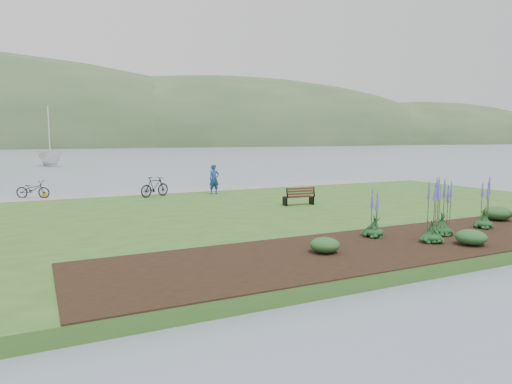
% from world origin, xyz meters
% --- Properties ---
extents(ground, '(600.00, 600.00, 0.00)m').
position_xyz_m(ground, '(0.00, 0.00, 0.00)').
color(ground, slate).
rests_on(ground, ground).
extents(lawn, '(34.00, 20.00, 0.40)m').
position_xyz_m(lawn, '(0.00, -2.00, 0.20)').
color(lawn, '#315C20').
rests_on(lawn, ground).
extents(shoreline_path, '(34.00, 2.20, 0.03)m').
position_xyz_m(shoreline_path, '(0.00, 6.90, 0.42)').
color(shoreline_path, gray).
rests_on(shoreline_path, lawn).
extents(garden_bed, '(24.00, 4.40, 0.04)m').
position_xyz_m(garden_bed, '(3.00, -9.80, 0.42)').
color(garden_bed, black).
rests_on(garden_bed, lawn).
extents(far_hillside, '(580.00, 80.00, 38.00)m').
position_xyz_m(far_hillside, '(20.00, 170.00, 0.00)').
color(far_hillside, '#3A5731').
rests_on(far_hillside, ground).
extents(park_bench, '(1.55, 0.77, 0.92)m').
position_xyz_m(park_bench, '(2.39, -1.36, 0.86)').
color(park_bench, '#311C13').
rests_on(park_bench, lawn).
extents(person, '(0.79, 0.58, 2.06)m').
position_xyz_m(person, '(0.17, 4.58, 1.43)').
color(person, navy).
rests_on(person, lawn).
extents(bicycle_a, '(1.47, 1.96, 0.98)m').
position_xyz_m(bicycle_a, '(-9.43, 7.20, 0.89)').
color(bicycle_a, black).
rests_on(bicycle_a, lawn).
extents(bicycle_b, '(1.25, 1.93, 1.13)m').
position_xyz_m(bicycle_b, '(-3.26, 4.94, 0.96)').
color(bicycle_b, black).
rests_on(bicycle_b, lawn).
extents(sailboat, '(12.02, 12.12, 24.53)m').
position_xyz_m(sailboat, '(-7.40, 44.19, 0.00)').
color(sailboat, silver).
rests_on(sailboat, ground).
extents(pannier, '(0.25, 0.32, 0.31)m').
position_xyz_m(pannier, '(-8.85, 7.17, 0.55)').
color(pannier, yellow).
rests_on(pannier, lawn).
extents(echium_0, '(0.62, 0.62, 2.22)m').
position_xyz_m(echium_0, '(1.88, -10.21, 1.29)').
color(echium_0, '#153A1A').
rests_on(echium_0, garden_bed).
extents(echium_1, '(0.62, 0.62, 2.04)m').
position_xyz_m(echium_1, '(5.36, -9.37, 1.21)').
color(echium_1, '#153A1A').
rests_on(echium_1, garden_bed).
extents(echium_4, '(0.62, 0.62, 1.81)m').
position_xyz_m(echium_4, '(0.77, -8.79, 1.11)').
color(echium_4, '#153A1A').
rests_on(echium_4, garden_bed).
extents(echium_5, '(0.62, 0.62, 2.17)m').
position_xyz_m(echium_5, '(3.03, -9.56, 1.37)').
color(echium_5, '#153A1A').
rests_on(echium_5, garden_bed).
extents(shrub_0, '(0.86, 0.86, 0.43)m').
position_xyz_m(shrub_0, '(-1.88, -9.78, 0.66)').
color(shrub_0, '#1E4C21').
rests_on(shrub_0, garden_bed).
extents(shrub_1, '(0.93, 0.93, 0.46)m').
position_xyz_m(shrub_1, '(2.72, -10.97, 0.67)').
color(shrub_1, '#1E4C21').
rests_on(shrub_1, garden_bed).
extents(shrub_2, '(1.08, 1.08, 0.54)m').
position_xyz_m(shrub_2, '(7.31, -8.49, 0.71)').
color(shrub_2, '#1E4C21').
rests_on(shrub_2, garden_bed).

